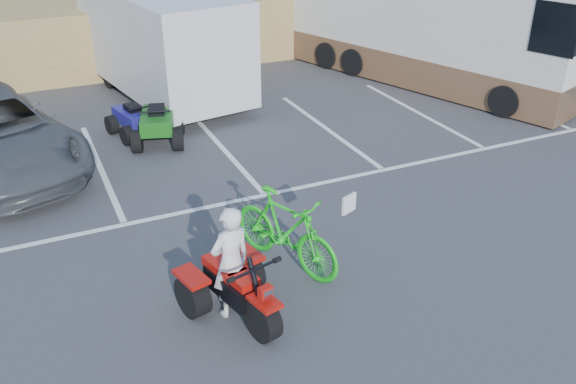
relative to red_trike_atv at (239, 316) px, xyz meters
name	(u,v)px	position (x,y,z in m)	size (l,w,h in m)	color
ground	(322,258)	(1.73, 0.82, 0.00)	(100.00, 100.00, 0.00)	#3D3D3F
parking_stripes	(272,155)	(2.60, 4.89, 0.00)	(28.00, 5.16, 0.01)	white
grass_embankment	(123,4)	(1.73, 16.30, 1.42)	(40.00, 8.50, 3.10)	olive
red_trike_atv	(239,316)	(0.00, 0.00, 0.00)	(1.22, 1.63, 1.06)	#AB1109
rider	(231,262)	(-0.04, 0.15, 0.84)	(0.61, 0.40, 1.68)	white
green_dirt_bike	(285,230)	(1.12, 0.90, 0.63)	(0.60, 2.11, 1.27)	#14BF19
cargo_trailer	(161,40)	(1.53, 9.93, 1.55)	(3.47, 6.48, 2.87)	silver
rv_motorhome	(428,33)	(8.92, 8.06, 1.43)	(5.24, 9.39, 3.29)	silver
quad_atv_blue	(136,135)	(0.11, 7.31, 0.00)	(0.97, 1.30, 0.85)	navy
quad_atv_green	(160,143)	(0.52, 6.64, 0.00)	(1.12, 1.50, 0.98)	#155914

